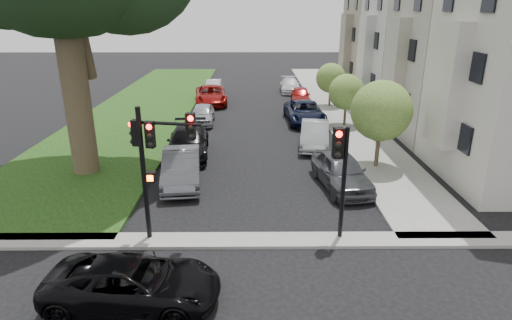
{
  "coord_description": "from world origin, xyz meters",
  "views": [
    {
      "loc": [
        -0.12,
        -11.2,
        7.79
      ],
      "look_at": [
        0.0,
        5.0,
        2.0
      ],
      "focal_mm": 30.0,
      "sensor_mm": 36.0,
      "label": 1
    }
  ],
  "objects_px": {
    "small_tree_c": "(331,78)",
    "car_parked_8": "(211,95)",
    "car_parked_3": "(301,95)",
    "car_cross_near": "(133,283)",
    "car_parked_1": "(315,135)",
    "car_parked_4": "(290,85)",
    "car_parked_5": "(181,167)",
    "small_tree_a": "(381,111)",
    "car_parked_7": "(202,114)",
    "car_parked_9": "(214,87)",
    "traffic_signal_secondary": "(341,163)",
    "car_parked_6": "(188,142)",
    "car_parked_2": "(305,112)",
    "car_parked_0": "(341,171)",
    "traffic_signal_main": "(153,151)",
    "small_tree_b": "(347,92)"
  },
  "relations": [
    {
      "from": "car_cross_near",
      "to": "car_parked_6",
      "type": "distance_m",
      "value": 12.69
    },
    {
      "from": "small_tree_c",
      "to": "car_cross_near",
      "type": "height_order",
      "value": "small_tree_c"
    },
    {
      "from": "car_cross_near",
      "to": "car_parked_7",
      "type": "bearing_deg",
      "value": 3.75
    },
    {
      "from": "car_parked_2",
      "to": "car_parked_3",
      "type": "xyz_separation_m",
      "value": [
        0.4,
        6.5,
        -0.07
      ]
    },
    {
      "from": "traffic_signal_main",
      "to": "car_parked_1",
      "type": "xyz_separation_m",
      "value": [
        6.93,
        10.7,
        -2.57
      ]
    },
    {
      "from": "traffic_signal_secondary",
      "to": "car_cross_near",
      "type": "relative_size",
      "value": 0.87
    },
    {
      "from": "small_tree_a",
      "to": "small_tree_c",
      "type": "relative_size",
      "value": 1.25
    },
    {
      "from": "car_parked_9",
      "to": "car_parked_2",
      "type": "bearing_deg",
      "value": -56.18
    },
    {
      "from": "small_tree_c",
      "to": "car_parked_8",
      "type": "height_order",
      "value": "small_tree_c"
    },
    {
      "from": "car_parked_6",
      "to": "small_tree_a",
      "type": "bearing_deg",
      "value": -16.09
    },
    {
      "from": "small_tree_c",
      "to": "small_tree_a",
      "type": "bearing_deg",
      "value": -90.0
    },
    {
      "from": "car_parked_8",
      "to": "car_parked_9",
      "type": "xyz_separation_m",
      "value": [
        -0.19,
        4.7,
        -0.13
      ]
    },
    {
      "from": "car_cross_near",
      "to": "car_parked_8",
      "type": "relative_size",
      "value": 0.86
    },
    {
      "from": "car_parked_0",
      "to": "car_parked_8",
      "type": "xyz_separation_m",
      "value": [
        -7.6,
        18.04,
        -0.02
      ]
    },
    {
      "from": "car_parked_3",
      "to": "car_parked_5",
      "type": "relative_size",
      "value": 0.83
    },
    {
      "from": "small_tree_a",
      "to": "car_parked_0",
      "type": "height_order",
      "value": "small_tree_a"
    },
    {
      "from": "car_parked_9",
      "to": "car_parked_7",
      "type": "bearing_deg",
      "value": -89.34
    },
    {
      "from": "small_tree_a",
      "to": "traffic_signal_main",
      "type": "relative_size",
      "value": 0.94
    },
    {
      "from": "car_parked_3",
      "to": "car_parked_6",
      "type": "xyz_separation_m",
      "value": [
        -7.68,
        -13.71,
        0.1
      ]
    },
    {
      "from": "car_parked_8",
      "to": "car_parked_5",
      "type": "bearing_deg",
      "value": -96.37
    },
    {
      "from": "car_parked_1",
      "to": "car_parked_4",
      "type": "relative_size",
      "value": 1.01
    },
    {
      "from": "car_parked_9",
      "to": "car_parked_5",
      "type": "bearing_deg",
      "value": -89.18
    },
    {
      "from": "car_parked_2",
      "to": "car_parked_8",
      "type": "xyz_separation_m",
      "value": [
        -7.27,
        6.3,
        0.02
      ]
    },
    {
      "from": "car_parked_3",
      "to": "car_cross_near",
      "type": "bearing_deg",
      "value": -101.85
    },
    {
      "from": "car_parked_7",
      "to": "small_tree_a",
      "type": "bearing_deg",
      "value": -44.37
    },
    {
      "from": "small_tree_a",
      "to": "car_parked_0",
      "type": "xyz_separation_m",
      "value": [
        -2.31,
        -2.47,
        -2.21
      ]
    },
    {
      "from": "small_tree_a",
      "to": "car_parked_1",
      "type": "bearing_deg",
      "value": 126.95
    },
    {
      "from": "traffic_signal_secondary",
      "to": "car_parked_6",
      "type": "xyz_separation_m",
      "value": [
        -6.53,
        9.21,
        -2.1
      ]
    },
    {
      "from": "traffic_signal_secondary",
      "to": "car_parked_4",
      "type": "bearing_deg",
      "value": 88.63
    },
    {
      "from": "car_parked_2",
      "to": "small_tree_b",
      "type": "bearing_deg",
      "value": -27.27
    },
    {
      "from": "traffic_signal_main",
      "to": "car_parked_9",
      "type": "distance_m",
      "value": 27.52
    },
    {
      "from": "small_tree_a",
      "to": "car_parked_1",
      "type": "relative_size",
      "value": 0.99
    },
    {
      "from": "car_parked_0",
      "to": "car_parked_7",
      "type": "distance_m",
      "value": 13.77
    },
    {
      "from": "traffic_signal_secondary",
      "to": "car_parked_8",
      "type": "bearing_deg",
      "value": 106.02
    },
    {
      "from": "small_tree_a",
      "to": "small_tree_b",
      "type": "relative_size",
      "value": 1.24
    },
    {
      "from": "car_parked_5",
      "to": "car_parked_9",
      "type": "bearing_deg",
      "value": 84.17
    },
    {
      "from": "car_parked_2",
      "to": "car_parked_5",
      "type": "xyz_separation_m",
      "value": [
        -7.01,
        -11.25,
        0.04
      ]
    },
    {
      "from": "car_parked_2",
      "to": "car_parked_0",
      "type": "bearing_deg",
      "value": -91.15
    },
    {
      "from": "car_parked_0",
      "to": "car_parked_5",
      "type": "distance_m",
      "value": 7.36
    },
    {
      "from": "car_parked_1",
      "to": "car_parked_3",
      "type": "distance_m",
      "value": 12.2
    },
    {
      "from": "small_tree_a",
      "to": "car_parked_2",
      "type": "xyz_separation_m",
      "value": [
        -2.64,
        9.27,
        -2.24
      ]
    },
    {
      "from": "car_parked_7",
      "to": "car_parked_6",
      "type": "bearing_deg",
      "value": -92.17
    },
    {
      "from": "traffic_signal_secondary",
      "to": "car_parked_4",
      "type": "distance_m",
      "value": 28.17
    },
    {
      "from": "traffic_signal_main",
      "to": "car_parked_7",
      "type": "xyz_separation_m",
      "value": [
        -0.28,
        16.14,
        -2.64
      ]
    },
    {
      "from": "car_parked_1",
      "to": "car_parked_4",
      "type": "xyz_separation_m",
      "value": [
        -0.02,
        17.34,
        -0.09
      ]
    },
    {
      "from": "car_parked_9",
      "to": "car_parked_1",
      "type": "bearing_deg",
      "value": -66.4
    },
    {
      "from": "small_tree_c",
      "to": "car_parked_1",
      "type": "bearing_deg",
      "value": -104.13
    },
    {
      "from": "small_tree_b",
      "to": "car_parked_1",
      "type": "relative_size",
      "value": 0.8
    },
    {
      "from": "small_tree_a",
      "to": "small_tree_c",
      "type": "distance_m",
      "value": 14.25
    },
    {
      "from": "car_parked_7",
      "to": "car_parked_9",
      "type": "relative_size",
      "value": 1.02
    }
  ]
}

